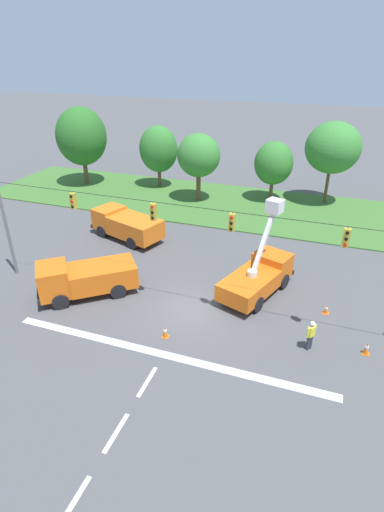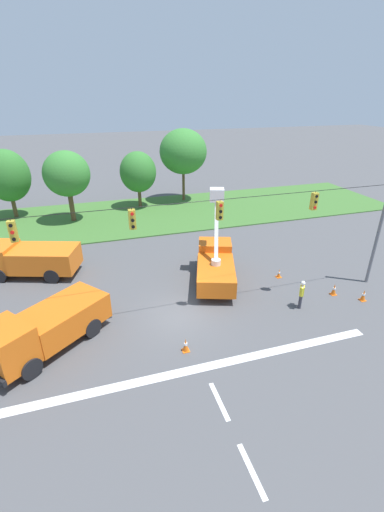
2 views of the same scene
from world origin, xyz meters
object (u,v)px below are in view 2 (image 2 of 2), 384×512
utility_truck_bucket_lift (215,263)px  traffic_cone_foreground_right (334,289)px  traffic_cone_foreground_left (279,273)px  traffic_cone_near_bucket (364,295)px  utility_truck_support_far (46,327)px  tree_centre (67,174)px  tree_east (138,172)px  utility_truck_support_near (31,258)px  tree_west (7,176)px  tree_far_east (183,152)px  road_worker (302,293)px  traffic_cone_mid_left (186,345)px

utility_truck_bucket_lift → traffic_cone_foreground_right: 7.61m
traffic_cone_foreground_left → traffic_cone_near_bucket: 5.32m
utility_truck_support_far → traffic_cone_foreground_right: (16.70, -0.03, -0.87)m
tree_centre → traffic_cone_near_bucket: bearing=-49.9°
tree_centre → tree_east: bearing=19.4°
utility_truck_support_far → tree_centre: bearing=86.6°
tree_east → utility_truck_support_near: 16.38m
traffic_cone_foreground_left → traffic_cone_foreground_right: 3.68m
tree_west → traffic_cone_near_bucket: size_ratio=9.18×
utility_truck_bucket_lift → tree_far_east: bearing=80.5°
tree_west → traffic_cone_foreground_left: tree_west is taller
traffic_cone_foreground_right → traffic_cone_near_bucket: traffic_cone_foreground_right is taller
tree_far_east → road_worker: size_ratio=4.51×
tree_far_east → tree_centre: bearing=-163.8°
road_worker → traffic_cone_near_bucket: road_worker is taller
tree_east → utility_truck_support_far: bearing=-110.7°
tree_centre → tree_east: tree_centre is taller
traffic_cone_mid_left → tree_far_east: bearing=74.3°
tree_centre → utility_truck_support_far: size_ratio=1.08×
tree_west → traffic_cone_foreground_right: tree_west is taller
tree_west → utility_truck_support_far: size_ratio=1.07×
road_worker → traffic_cone_foreground_right: size_ratio=2.36×
tree_east → traffic_cone_foreground_left: 19.85m
tree_west → tree_east: tree_west is taller
tree_far_east → traffic_cone_mid_left: 26.24m
utility_truck_support_far → traffic_cone_mid_left: bearing=-19.4°
tree_west → traffic_cone_near_bucket: tree_west is taller
utility_truck_support_far → road_worker: size_ratio=3.53×
traffic_cone_near_bucket → utility_truck_bucket_lift: bearing=147.0°
traffic_cone_foreground_left → road_worker: bearing=-100.8°
tree_far_east → traffic_cone_foreground_right: tree_far_east is taller
tree_west → traffic_cone_near_bucket: bearing=-45.6°
tree_east → utility_truck_support_far: tree_east is taller
road_worker → traffic_cone_foreground_left: size_ratio=2.84×
tree_centre → tree_west: bearing=152.9°
tree_west → utility_truck_bucket_lift: tree_west is taller
tree_west → utility_truck_bucket_lift: 23.31m
tree_centre → road_worker: 23.62m
traffic_cone_foreground_right → utility_truck_bucket_lift: bearing=148.7°
utility_truck_bucket_lift → utility_truck_support_near: size_ratio=0.95×
traffic_cone_near_bucket → tree_far_east: bearing=101.0°
utility_truck_bucket_lift → traffic_cone_near_bucket: bearing=-33.0°
traffic_cone_foreground_right → traffic_cone_foreground_left: bearing=125.5°
traffic_cone_mid_left → utility_truck_support_near: bearing=126.6°
utility_truck_support_near → traffic_cone_foreground_left: size_ratio=10.74×
traffic_cone_mid_left → utility_truck_bucket_lift: bearing=58.0°
tree_centre → road_worker: size_ratio=3.81×
tree_east → traffic_cone_mid_left: 23.96m
utility_truck_support_near → traffic_cone_near_bucket: (19.49, -9.50, -0.88)m
utility_truck_support_far → traffic_cone_foreground_left: (14.56, 2.96, -0.95)m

